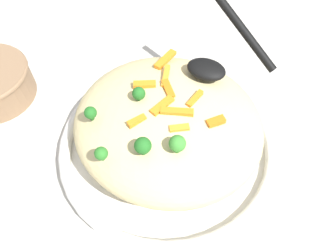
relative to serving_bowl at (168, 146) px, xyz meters
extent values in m
plane|color=beige|center=(0.00, 0.00, -0.02)|extent=(2.40, 2.40, 0.00)
cylinder|color=white|center=(0.00, 0.00, -0.01)|extent=(0.31, 0.31, 0.02)
torus|color=white|center=(0.00, 0.00, 0.01)|extent=(0.34, 0.34, 0.02)
torus|color=black|center=(0.00, 0.00, 0.01)|extent=(0.33, 0.33, 0.00)
ellipsoid|color=#DBC689|center=(0.00, 0.00, 0.06)|extent=(0.27, 0.25, 0.09)
cube|color=orange|center=(0.07, 0.00, 0.10)|extent=(0.02, 0.02, 0.01)
cube|color=orange|center=(-0.04, 0.02, 0.11)|extent=(0.03, 0.02, 0.01)
cube|color=orange|center=(-0.02, 0.04, 0.11)|extent=(0.02, 0.04, 0.01)
cube|color=orange|center=(0.02, -0.01, 0.11)|extent=(0.04, 0.02, 0.01)
cube|color=orange|center=(-0.03, -0.04, 0.10)|extent=(0.02, 0.03, 0.01)
cube|color=orange|center=(0.03, 0.02, 0.11)|extent=(0.01, 0.03, 0.01)
cube|color=orange|center=(-0.01, 0.02, 0.11)|extent=(0.03, 0.03, 0.01)
cube|color=orange|center=(0.03, -0.03, 0.10)|extent=(0.03, 0.02, 0.01)
cube|color=orange|center=(-0.04, 0.08, 0.10)|extent=(0.02, 0.04, 0.01)
cube|color=orange|center=(-0.01, -0.01, 0.11)|extent=(0.02, 0.04, 0.01)
cylinder|color=#296820|center=(-0.04, -0.10, 0.10)|extent=(0.01, 0.01, 0.01)
sphere|color=#2D7A28|center=(-0.04, -0.10, 0.11)|extent=(0.02, 0.02, 0.02)
cylinder|color=#377928|center=(0.04, -0.06, 0.10)|extent=(0.01, 0.01, 0.01)
sphere|color=#3D8E33|center=(0.04, -0.06, 0.12)|extent=(0.02, 0.02, 0.02)
cylinder|color=#205B1C|center=(0.00, -0.08, 0.10)|extent=(0.01, 0.01, 0.01)
sphere|color=#236B23|center=(0.00, -0.08, 0.11)|extent=(0.02, 0.02, 0.02)
cylinder|color=#205B1C|center=(-0.04, -0.01, 0.11)|extent=(0.01, 0.01, 0.01)
sphere|color=#236B23|center=(-0.04, -0.01, 0.12)|extent=(0.02, 0.02, 0.02)
cylinder|color=#205B1C|center=(-0.08, -0.06, 0.10)|extent=(0.01, 0.01, 0.01)
sphere|color=#236B23|center=(-0.08, -0.06, 0.11)|extent=(0.02, 0.02, 0.02)
ellipsoid|color=black|center=(0.03, 0.07, 0.11)|extent=(0.06, 0.04, 0.02)
cylinder|color=black|center=(0.05, 0.14, 0.15)|extent=(0.13, 0.07, 0.08)
camera|label=1|loc=(0.11, -0.26, 0.45)|focal=35.95mm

